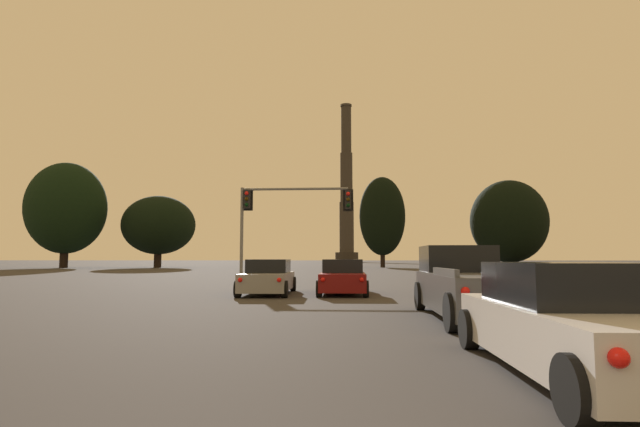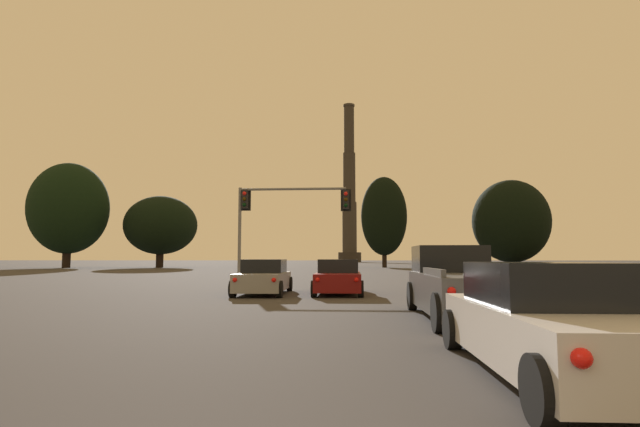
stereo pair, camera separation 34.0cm
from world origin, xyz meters
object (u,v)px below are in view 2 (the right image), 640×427
at_px(sedan_left_lane_front, 264,278).
at_px(traffic_light_overhead_left, 278,209).
at_px(pickup_truck_right_lane_second, 461,285).
at_px(sedan_right_lane_third, 552,323).
at_px(sedan_center_lane_front, 338,278).
at_px(smokestack, 349,199).

relative_size(sedan_left_lane_front, traffic_light_overhead_left, 0.73).
xyz_separation_m(pickup_truck_right_lane_second, sedan_right_lane_third, (-0.13, -6.12, -0.14)).
distance_m(sedan_left_lane_front, sedan_right_lane_third, 15.30).
distance_m(sedan_center_lane_front, sedan_right_lane_third, 14.68).
xyz_separation_m(sedan_left_lane_front, sedan_right_lane_third, (6.25, -13.97, 0.00)).
xyz_separation_m(sedan_center_lane_front, sedan_left_lane_front, (-3.07, -0.36, 0.00)).
height_order(sedan_left_lane_front, sedan_right_lane_third, same).
bearing_deg(sedan_center_lane_front, pickup_truck_right_lane_second, -68.58).
xyz_separation_m(traffic_light_overhead_left, smokestack, (2.55, 152.53, 18.48)).
height_order(sedan_center_lane_front, pickup_truck_right_lane_second, pickup_truck_right_lane_second).
bearing_deg(sedan_right_lane_third, traffic_light_overhead_left, 107.05).
distance_m(sedan_center_lane_front, traffic_light_overhead_left, 8.40).
bearing_deg(sedan_center_lane_front, sedan_right_lane_third, -78.02).
bearing_deg(sedan_right_lane_third, sedan_left_lane_front, 113.30).
relative_size(sedan_right_lane_third, traffic_light_overhead_left, 0.73).
bearing_deg(traffic_light_overhead_left, sedan_right_lane_third, -72.13).
relative_size(sedan_center_lane_front, sedan_left_lane_front, 0.99).
bearing_deg(traffic_light_overhead_left, sedan_left_lane_front, -85.72).
xyz_separation_m(sedan_center_lane_front, traffic_light_overhead_left, (-3.60, 6.71, 3.55)).
bearing_deg(pickup_truck_right_lane_second, sedan_right_lane_third, -91.59).
bearing_deg(smokestack, sedan_left_lane_front, -90.72).
xyz_separation_m(sedan_left_lane_front, smokestack, (2.02, 159.60, 22.02)).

